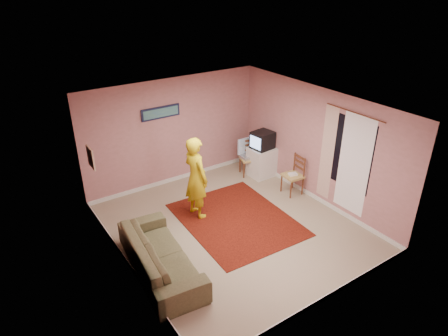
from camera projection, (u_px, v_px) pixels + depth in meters
ground at (233, 227)px, 8.25m from camera, size 5.00×5.00×0.00m
wall_back at (173, 132)px, 9.52m from camera, size 4.50×0.02×2.60m
wall_front at (332, 236)px, 5.81m from camera, size 4.50×0.02×2.60m
wall_left at (121, 206)px, 6.54m from camera, size 0.02×5.00×2.60m
wall_right at (317, 145)px, 8.79m from camera, size 0.02×5.00×2.60m
ceiling at (234, 106)px, 7.09m from camera, size 4.50×5.00×0.02m
baseboard_back at (176, 178)px, 10.07m from camera, size 4.50×0.02×0.10m
baseboard_front at (322, 299)px, 6.38m from camera, size 4.50×0.02×0.10m
baseboard_left at (130, 266)px, 7.11m from camera, size 0.02×5.00×0.10m
baseboard_right at (311, 195)px, 9.34m from camera, size 0.02×5.00×0.10m
window at (350, 153)px, 8.05m from camera, size 0.01×1.10×1.50m
curtain_sheer at (354, 165)px, 8.02m from camera, size 0.01×0.75×2.10m
curtain_floral at (327, 153)px, 8.54m from camera, size 0.01×0.35×2.10m
curtain_rod at (355, 113)px, 7.64m from camera, size 0.02×1.40×0.02m
picture_back at (161, 113)px, 9.10m from camera, size 0.95×0.04×0.28m
picture_left at (91, 158)px, 7.64m from camera, size 0.04×0.38×0.42m
area_rug at (236, 219)px, 8.50m from camera, size 2.22×2.73×0.01m
tv_cabinet at (262, 162)px, 10.17m from camera, size 0.60×0.55×0.77m
crt_tv at (262, 140)px, 9.90m from camera, size 0.55×0.50×0.43m
chair_a at (249, 155)px, 10.15m from camera, size 0.51×0.50×0.49m
dvd_player at (249, 157)px, 10.17m from camera, size 0.41×0.31×0.07m
blue_throw at (244, 146)px, 10.21m from camera, size 0.40×0.05×0.42m
chair_b at (293, 171)px, 9.26m from camera, size 0.44×0.46×0.51m
game_console at (293, 174)px, 9.30m from camera, size 0.24×0.20×0.04m
sofa at (160, 255)px, 6.92m from camera, size 1.13×2.37×0.67m
person at (196, 178)px, 8.29m from camera, size 0.50×0.70×1.80m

